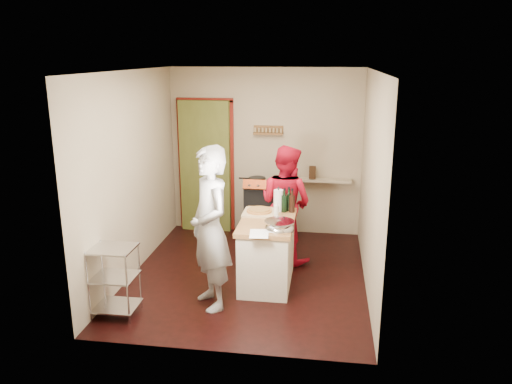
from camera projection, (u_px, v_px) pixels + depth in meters
floor at (248, 275)px, 6.51m from camera, size 3.50×3.50×0.00m
back_wall at (226, 161)px, 7.99m from camera, size 3.00×0.44×2.60m
left_wall at (132, 175)px, 6.37m from camera, size 0.04×3.50×2.60m
right_wall at (371, 183)px, 5.95m from camera, size 0.04×3.50×2.60m
ceiling at (247, 70)px, 5.81m from camera, size 3.00×3.50×0.02m
stove at (265, 210)px, 7.74m from camera, size 0.60×0.63×1.00m
wire_shelving at (114, 278)px, 5.43m from camera, size 0.48×0.40×0.80m
island at (268, 249)px, 6.20m from camera, size 0.69×1.21×1.14m
person_stripe at (210, 229)px, 5.50m from camera, size 0.75×0.81×1.85m
person_red at (286, 204)px, 6.84m from camera, size 0.99×0.93×1.62m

